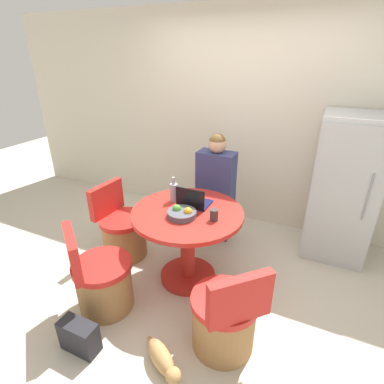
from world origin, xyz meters
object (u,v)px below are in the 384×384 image
refrigerator (344,189)px  handbag (79,336)px  chair_near_right_corner (225,319)px  dining_table (188,233)px  bottle (174,192)px  person_seated (217,186)px  laptop (194,202)px  chair_near_left_corner (102,282)px  cat (162,359)px  chair_left_side (123,232)px  fruit_bowl (182,213)px

refrigerator → handbag: size_ratio=5.19×
chair_near_right_corner → dining_table: bearing=-90.0°
bottle → chair_near_right_corner: bearing=-42.0°
chair_near_right_corner → person_seated: (-0.58, 1.32, 0.44)m
laptop → chair_near_left_corner: bearing=56.5°
laptop → cat: bearing=103.0°
chair_near_right_corner → handbag: (-0.98, -0.49, -0.15)m
chair_left_side → chair_near_left_corner: bearing=-151.8°
refrigerator → chair_near_left_corner: refrigerator is taller
person_seated → bottle: 0.66m
person_seated → handbag: size_ratio=4.42×
refrigerator → chair_near_right_corner: 1.90m
laptop → chair_left_side: bearing=4.3°
fruit_bowl → cat: fruit_bowl is taller
fruit_bowl → person_seated: bearing=89.2°
chair_near_left_corner → person_seated: size_ratio=0.62×
refrigerator → dining_table: refrigerator is taller
chair_near_left_corner → chair_left_side: same height
dining_table → bottle: size_ratio=4.14×
cat → chair_left_side: bearing=169.3°
chair_near_left_corner → cat: (0.76, -0.29, -0.19)m
refrigerator → chair_near_right_corner: bearing=-112.4°
chair_near_right_corner → refrigerator: bearing=-157.6°
cat → handbag: 0.66m
laptop → bottle: bottle is taller
chair_near_right_corner → chair_left_side: bearing=-69.8°
person_seated → bottle: size_ratio=5.34×
dining_table → handbag: (-0.39, -1.08, -0.40)m
chair_near_left_corner → chair_near_right_corner: same height
laptop → handbag: (-0.40, -1.20, -0.68)m
chair_near_right_corner → bottle: bottle is taller
fruit_bowl → cat: bearing=-73.2°
chair_near_left_corner → fruit_bowl: (0.51, 0.55, 0.53)m
person_seated → refrigerator: bearing=-163.8°
chair_near_left_corner → handbag: bearing=143.4°
chair_left_side → fruit_bowl: fruit_bowl is taller
chair_near_left_corner → bottle: bearing=-73.2°
fruit_bowl → laptop: bearing=89.0°
cat → handbag: handbag is taller
refrigerator → chair_left_side: 2.41m
fruit_bowl → refrigerator: bearing=43.4°
dining_table → bottle: 0.42m
person_seated → handbag: (-0.41, -1.82, -0.59)m
person_seated → dining_table: bearing=89.0°
dining_table → person_seated: 0.76m
chair_left_side → bottle: bottle is taller
refrigerator → cat: bearing=-116.8°
chair_near_right_corner → handbag: chair_near_right_corner is taller
fruit_bowl → cat: 1.13m
refrigerator → dining_table: (-1.29, -1.11, -0.25)m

